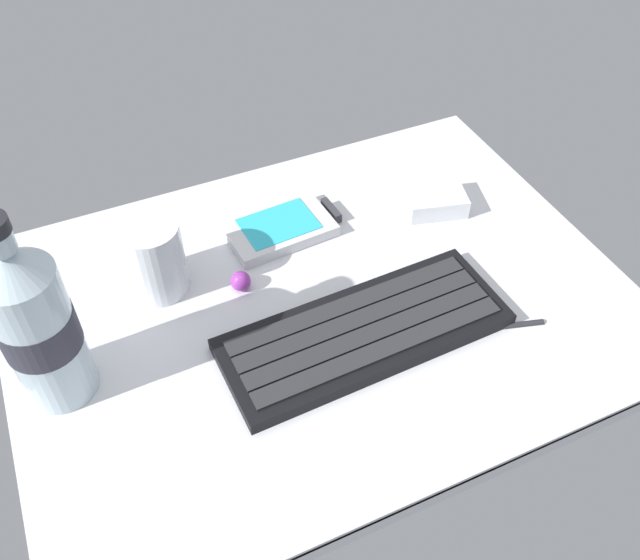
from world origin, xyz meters
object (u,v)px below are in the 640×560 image
object	(u,v)px
handheld_device	(284,227)
juice_cup	(154,260)
keyboard	(364,331)
water_bottle	(36,323)
trackball_mouse	(241,281)
charger_block	(434,199)
stylus_pen	(499,325)

from	to	relation	value
handheld_device	juice_cup	distance (cm)	16.03
handheld_device	keyboard	bearing A→B (deg)	-85.81
water_bottle	trackball_mouse	xyz separation A→B (cm)	(19.60, 4.88, -7.91)
charger_block	stylus_pen	size ratio (longest dim) A/B	0.74
handheld_device	trackball_mouse	size ratio (longest dim) A/B	5.98
handheld_device	juice_cup	world-z (taller)	juice_cup
water_bottle	stylus_pen	world-z (taller)	water_bottle
juice_cup	keyboard	bearing A→B (deg)	-42.26
keyboard	handheld_device	distance (cm)	17.94
juice_cup	trackball_mouse	bearing A→B (deg)	-26.39
keyboard	charger_block	xyz separation A→B (cm)	(16.74, 14.47, 0.39)
water_bottle	charger_block	bearing A→B (deg)	9.98
keyboard	charger_block	distance (cm)	22.13
water_bottle	stylus_pen	xyz separation A→B (cm)	(41.60, -11.12, -8.66)
charger_block	trackball_mouse	xyz separation A→B (cm)	(-25.71, -3.09, -0.10)
keyboard	stylus_pen	bearing A→B (deg)	-19.50
juice_cup	charger_block	world-z (taller)	juice_cup
charger_block	trackball_mouse	bearing A→B (deg)	-173.15
keyboard	trackball_mouse	world-z (taller)	trackball_mouse
trackball_mouse	stylus_pen	world-z (taller)	trackball_mouse
handheld_device	water_bottle	size ratio (longest dim) A/B	0.63
handheld_device	juice_cup	size ratio (longest dim) A/B	1.55
handheld_device	charger_block	world-z (taller)	charger_block
keyboard	charger_block	size ratio (longest dim) A/B	4.20
water_bottle	keyboard	bearing A→B (deg)	-12.82
keyboard	stylus_pen	world-z (taller)	keyboard
trackball_mouse	water_bottle	bearing A→B (deg)	-166.01
handheld_device	stylus_pen	size ratio (longest dim) A/B	1.39
juice_cup	water_bottle	world-z (taller)	water_bottle
juice_cup	stylus_pen	size ratio (longest dim) A/B	0.89
handheld_device	water_bottle	xyz separation A→B (cm)	(-27.26, -11.39, 8.28)
charger_block	handheld_device	bearing A→B (deg)	169.26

